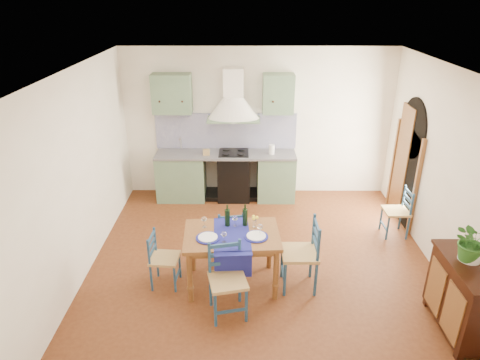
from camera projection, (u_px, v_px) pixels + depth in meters
name	position (u px, v px, depth m)	size (l,w,h in m)	color
floor	(262.00, 263.00, 6.33)	(5.00, 5.00, 0.00)	#4B2210
back_wall	(233.00, 145.00, 7.99)	(5.00, 0.96, 2.80)	white
right_wall	(440.00, 173.00, 6.02)	(0.26, 5.00, 2.80)	white
left_wall	(79.00, 176.00, 5.77)	(0.04, 5.00, 2.80)	white
ceiling	(266.00, 71.00, 5.18)	(5.00, 5.00, 0.01)	silver
dining_table	(232.00, 240.00, 5.61)	(1.29, 0.98, 1.11)	brown
chair_near	(227.00, 280.00, 5.19)	(0.52, 0.52, 0.94)	navy
chair_far	(230.00, 234.00, 6.25)	(0.45, 0.45, 0.84)	navy
chair_left	(163.00, 259.00, 5.72)	(0.40, 0.40, 0.79)	navy
chair_right	(302.00, 254.00, 5.64)	(0.47, 0.47, 1.00)	navy
chair_spare	(398.00, 212.00, 6.91)	(0.39, 0.39, 0.82)	navy
sideboard	(464.00, 295.00, 4.89)	(0.50, 1.05, 0.94)	black
potted_plant	(473.00, 242.00, 4.70)	(0.43, 0.37, 0.48)	#2A6321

